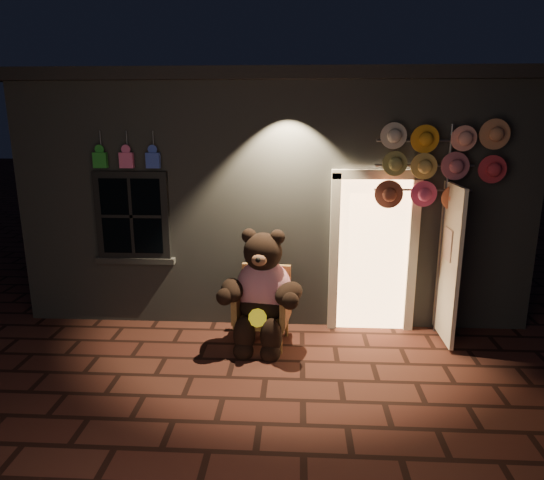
{
  "coord_description": "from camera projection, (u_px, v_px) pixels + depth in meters",
  "views": [
    {
      "loc": [
        0.34,
        -4.87,
        2.82
      ],
      "look_at": [
        0.02,
        1.0,
        1.35
      ],
      "focal_mm": 32.0,
      "sensor_mm": 36.0,
      "label": 1
    }
  ],
  "objects": [
    {
      "name": "wicker_armchair",
      "position": [
        264.0,
        305.0,
        6.25
      ],
      "size": [
        0.74,
        0.68,
        0.98
      ],
      "rotation": [
        0.0,
        0.0,
        -0.12
      ],
      "color": "#B18E44",
      "rests_on": "ground"
    },
    {
      "name": "shop_building",
      "position": [
        280.0,
        180.0,
        8.86
      ],
      "size": [
        7.3,
        5.95,
        3.51
      ],
      "color": "slate",
      "rests_on": "ground"
    },
    {
      "name": "ground",
      "position": [
        265.0,
        378.0,
        5.42
      ],
      "size": [
        60.0,
        60.0,
        0.0
      ],
      "primitive_type": "plane",
      "color": "#4E261D",
      "rests_on": "ground"
    },
    {
      "name": "teddy_bear",
      "position": [
        262.0,
        292.0,
        6.07
      ],
      "size": [
        1.13,
        0.93,
        1.56
      ],
      "rotation": [
        0.0,
        0.0,
        -0.12
      ],
      "color": "#C1143F",
      "rests_on": "ground"
    },
    {
      "name": "hat_rack",
      "position": [
        437.0,
        166.0,
        6.0
      ],
      "size": [
        1.59,
        0.22,
        2.79
      ],
      "color": "#59595E",
      "rests_on": "ground"
    }
  ]
}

